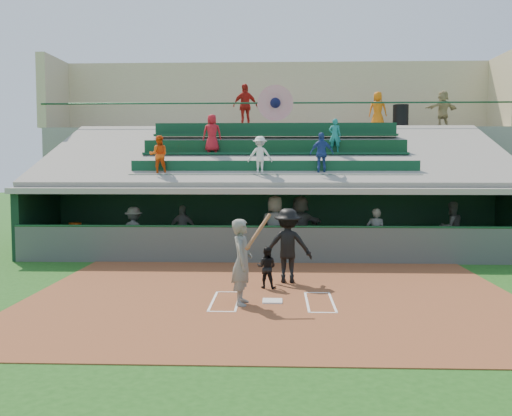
{
  "coord_description": "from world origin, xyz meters",
  "views": [
    {
      "loc": [
        0.1,
        -12.2,
        2.97
      ],
      "look_at": [
        -0.49,
        3.5,
        1.8
      ],
      "focal_mm": 40.0,
      "sensor_mm": 36.0,
      "label": 1
    }
  ],
  "objects_px": {
    "home_plate": "(272,301)",
    "trash_bin": "(401,116)",
    "batter_at_plate": "(242,262)",
    "white_table": "(78,244)",
    "water_cooler": "(75,229)",
    "catcher": "(267,267)"
  },
  "relations": [
    {
      "from": "water_cooler",
      "to": "home_plate",
      "type": "bearing_deg",
      "value": -43.88
    },
    {
      "from": "home_plate",
      "to": "catcher",
      "type": "relative_size",
      "value": 0.43
    },
    {
      "from": "home_plate",
      "to": "water_cooler",
      "type": "relative_size",
      "value": 1.07
    },
    {
      "from": "catcher",
      "to": "trash_bin",
      "type": "bearing_deg",
      "value": -102.62
    },
    {
      "from": "trash_bin",
      "to": "batter_at_plate",
      "type": "bearing_deg",
      "value": -114.66
    },
    {
      "from": "water_cooler",
      "to": "white_table",
      "type": "bearing_deg",
      "value": 34.97
    },
    {
      "from": "catcher",
      "to": "batter_at_plate",
      "type": "bearing_deg",
      "value": 86.6
    },
    {
      "from": "batter_at_plate",
      "to": "water_cooler",
      "type": "height_order",
      "value": "batter_at_plate"
    },
    {
      "from": "water_cooler",
      "to": "trash_bin",
      "type": "bearing_deg",
      "value": 28.78
    },
    {
      "from": "white_table",
      "to": "water_cooler",
      "type": "bearing_deg",
      "value": -150.85
    },
    {
      "from": "batter_at_plate",
      "to": "white_table",
      "type": "bearing_deg",
      "value": 131.54
    },
    {
      "from": "batter_at_plate",
      "to": "white_table",
      "type": "height_order",
      "value": "batter_at_plate"
    },
    {
      "from": "catcher",
      "to": "water_cooler",
      "type": "distance_m",
      "value": 8.17
    },
    {
      "from": "home_plate",
      "to": "trash_bin",
      "type": "height_order",
      "value": "trash_bin"
    },
    {
      "from": "batter_at_plate",
      "to": "white_table",
      "type": "distance_m",
      "value": 8.93
    },
    {
      "from": "home_plate",
      "to": "trash_bin",
      "type": "distance_m",
      "value": 14.96
    },
    {
      "from": "batter_at_plate",
      "to": "white_table",
      "type": "xyz_separation_m",
      "value": [
        -5.91,
        6.67,
        -0.58
      ]
    },
    {
      "from": "home_plate",
      "to": "white_table",
      "type": "distance_m",
      "value": 9.17
    },
    {
      "from": "batter_at_plate",
      "to": "home_plate",
      "type": "bearing_deg",
      "value": 22.66
    },
    {
      "from": "water_cooler",
      "to": "trash_bin",
      "type": "distance_m",
      "value": 14.39
    },
    {
      "from": "batter_at_plate",
      "to": "trash_bin",
      "type": "xyz_separation_m",
      "value": [
        6.08,
        13.25,
        4.16
      ]
    },
    {
      "from": "white_table",
      "to": "trash_bin",
      "type": "distance_m",
      "value": 14.48
    }
  ]
}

